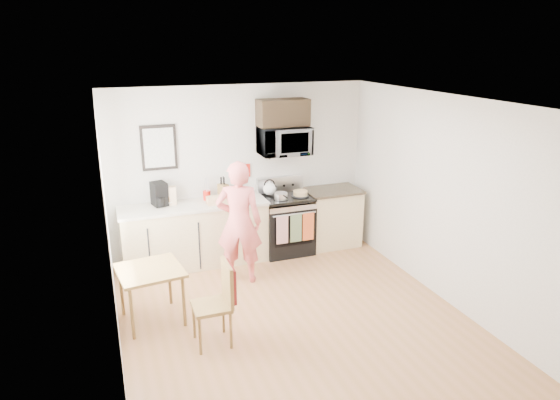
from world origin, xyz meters
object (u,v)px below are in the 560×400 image
object	(u,v)px
chair	(223,292)
cake	(300,194)
range	(286,225)
dining_table	(150,275)
person	(239,223)
microwave	(284,141)

from	to	relation	value
chair	cake	xyz separation A→B (m)	(1.73, 2.00, 0.36)
range	dining_table	size ratio (longest dim) A/B	1.62
person	chair	bearing A→B (deg)	89.20
range	chair	size ratio (longest dim) A/B	1.23
range	cake	distance (m)	0.57
person	dining_table	world-z (taller)	person
range	dining_table	xyz separation A→B (m)	(-2.22, -1.38, 0.16)
person	cake	distance (m)	1.32
dining_table	range	bearing A→B (deg)	31.88
range	person	world-z (taller)	person
dining_table	microwave	bearing A→B (deg)	33.78
range	microwave	size ratio (longest dim) A/B	1.53
person	chair	world-z (taller)	person
range	cake	size ratio (longest dim) A/B	4.40
range	chair	xyz separation A→B (m)	(-1.53, -2.10, 0.17)
dining_table	cake	size ratio (longest dim) A/B	2.72
range	microwave	bearing A→B (deg)	90.06
dining_table	chair	size ratio (longest dim) A/B	0.76
microwave	cake	xyz separation A→B (m)	(0.20, -0.20, -0.79)
chair	microwave	bearing A→B (deg)	55.14
range	chair	world-z (taller)	range
dining_table	cake	world-z (taller)	cake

